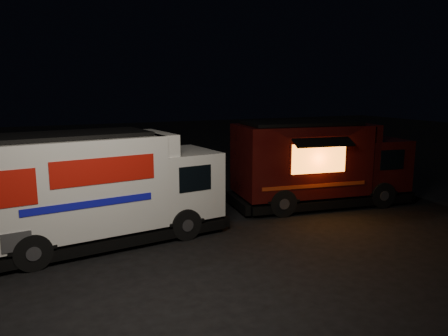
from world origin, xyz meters
The scene contains 3 objects.
ground centered at (0.00, 0.00, 0.00)m, with size 80.00×80.00×0.00m, color black.
white_truck centered at (-2.99, 1.18, 1.49)m, with size 6.59×2.25×2.99m, color silver, non-canonical shape.
red_truck centered at (4.59, 1.97, 1.48)m, with size 6.37×2.34×2.96m, color #330B09, non-canonical shape.
Camera 1 is at (-4.70, -10.43, 4.13)m, focal length 35.00 mm.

